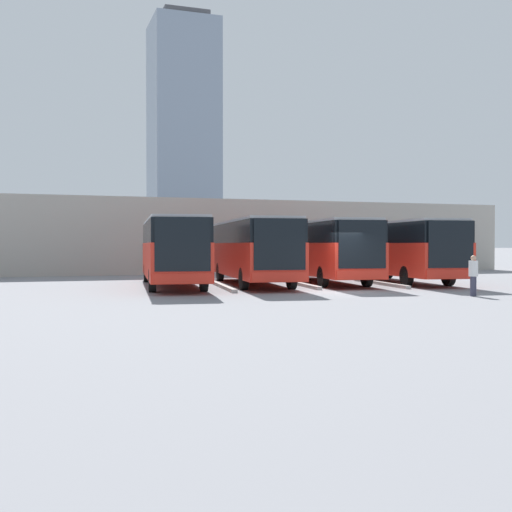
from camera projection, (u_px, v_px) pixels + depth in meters
ground_plane at (340, 292)px, 26.92m from camera, size 600.00×600.00×0.00m
bus_0 at (397, 248)px, 33.92m from camera, size 3.90×11.85×3.17m
curb_divider_0 at (380, 283)px, 31.68m from camera, size 1.08×6.62×0.15m
bus_1 at (322, 249)px, 33.31m from camera, size 3.90×11.85×3.17m
curb_divider_1 at (299, 284)px, 31.07m from camera, size 1.08×6.62×0.15m
bus_2 at (252, 249)px, 31.57m from camera, size 3.90×11.85×3.17m
curb_divider_2 at (223, 286)px, 29.33m from camera, size 1.08×6.62×0.15m
bus_3 at (172, 249)px, 30.27m from camera, size 3.90×11.85×3.17m
pedestrian at (473, 274)px, 24.56m from camera, size 0.48×0.48×1.57m
station_building at (206, 237)px, 48.29m from camera, size 44.01×13.43×5.09m
office_tower at (183, 135)px, 194.96m from camera, size 19.47×19.47×71.79m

